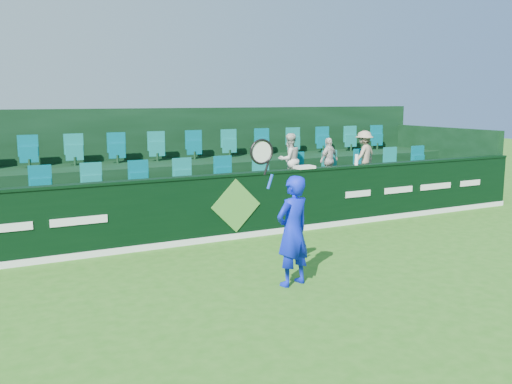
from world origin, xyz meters
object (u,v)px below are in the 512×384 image
spectator_middle (329,160)px  towel (305,167)px  tennis_player (292,230)px  spectator_right (364,155)px  drinks_bottle (357,160)px  spectator_left (289,160)px

spectator_middle → towel: size_ratio=2.64×
tennis_player → spectator_middle: size_ratio=2.12×
spectator_right → spectator_middle: bearing=-21.9°
towel → drinks_bottle: 1.40m
tennis_player → towel: size_ratio=5.59×
spectator_right → towel: size_ratio=2.98×
drinks_bottle → towel: bearing=180.0°
spectator_middle → towel: 1.81m
tennis_player → towel: (2.20, 3.11, 0.51)m
spectator_middle → towel: spectator_middle is taller
spectator_left → drinks_bottle: size_ratio=5.04×
tennis_player → towel: bearing=54.7°
spectator_left → drinks_bottle: 1.57m
spectator_right → drinks_bottle: bearing=23.5°
spectator_left → drinks_bottle: (1.11, -1.12, 0.05)m
spectator_middle → spectator_right: spectator_right is taller
tennis_player → spectator_right: tennis_player is taller
spectator_left → drinks_bottle: spectator_left is taller
spectator_left → spectator_right: spectator_right is taller
tennis_player → drinks_bottle: (3.60, 3.11, 0.60)m
spectator_right → towel: 2.75m
tennis_player → towel: tennis_player is taller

